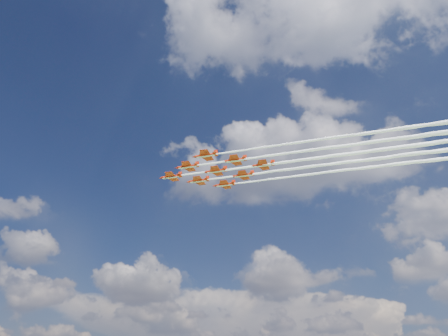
# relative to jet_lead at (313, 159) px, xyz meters

# --- Properties ---
(jet_lead) EXTENTS (112.90, 12.08, 2.36)m
(jet_lead) POSITION_rel_jet_lead_xyz_m (0.00, 0.00, 0.00)
(jet_lead) COLOR red
(jet_row2_port) EXTENTS (112.90, 12.08, 2.36)m
(jet_row2_port) POSITION_rel_jet_lead_xyz_m (9.29, -5.57, 0.00)
(jet_row2_port) COLOR red
(jet_row2_starb) EXTENTS (112.90, 12.08, 2.36)m
(jet_row2_starb) POSITION_rel_jet_lead_xyz_m (8.46, 6.76, 0.00)
(jet_row2_starb) COLOR red
(jet_row3_port) EXTENTS (112.90, 12.08, 2.36)m
(jet_row3_port) POSITION_rel_jet_lead_xyz_m (18.59, -11.14, 0.00)
(jet_row3_port) COLOR red
(jet_row3_centre) EXTENTS (112.90, 12.08, 2.36)m
(jet_row3_centre) POSITION_rel_jet_lead_xyz_m (17.76, 1.19, 0.00)
(jet_row3_centre) COLOR red
(jet_row3_starb) EXTENTS (112.90, 12.08, 2.36)m
(jet_row3_starb) POSITION_rel_jet_lead_xyz_m (16.93, 13.53, 0.00)
(jet_row3_starb) COLOR red
(jet_row4_port) EXTENTS (112.90, 12.08, 2.36)m
(jet_row4_port) POSITION_rel_jet_lead_xyz_m (27.05, -4.38, 0.00)
(jet_row4_port) COLOR red
(jet_row4_starb) EXTENTS (112.90, 12.08, 2.36)m
(jet_row4_starb) POSITION_rel_jet_lead_xyz_m (26.22, 7.96, 0.00)
(jet_row4_starb) COLOR red
(jet_tail) EXTENTS (112.90, 12.08, 2.36)m
(jet_tail) POSITION_rel_jet_lead_xyz_m (35.51, 2.38, 0.00)
(jet_tail) COLOR red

